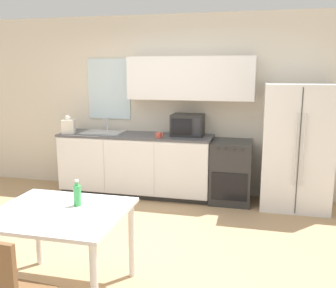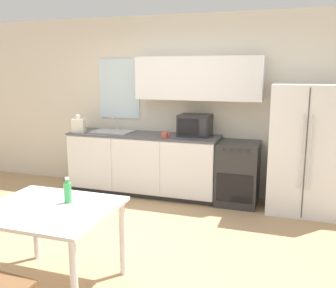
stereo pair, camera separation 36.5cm
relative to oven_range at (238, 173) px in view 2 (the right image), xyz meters
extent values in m
plane|color=tan|center=(-1.02, -1.69, -0.44)|extent=(12.00, 12.00, 0.00)
cube|color=beige|center=(-1.02, 0.34, 0.91)|extent=(12.00, 0.06, 2.70)
cube|color=silver|center=(-1.97, 0.30, 1.15)|extent=(0.70, 0.04, 0.94)
cube|color=white|center=(-0.64, 0.15, 1.33)|extent=(1.85, 0.32, 0.62)
cube|color=#333333|center=(-1.44, 0.03, -0.40)|extent=(2.30, 0.56, 0.08)
cube|color=white|center=(-1.44, 0.00, 0.05)|extent=(2.30, 0.62, 0.82)
cube|color=white|center=(-2.21, -0.32, 0.05)|extent=(0.75, 0.01, 0.80)
cube|color=white|center=(-1.44, -0.32, 0.05)|extent=(0.75, 0.01, 0.80)
cube|color=white|center=(-0.68, -0.32, 0.05)|extent=(0.75, 0.01, 0.80)
cube|color=#4C4C51|center=(-1.44, 0.00, 0.48)|extent=(2.32, 0.65, 0.03)
cube|color=#2D2D2D|center=(0.00, 0.00, 0.00)|extent=(0.57, 0.62, 0.89)
cube|color=black|center=(0.00, -0.31, -0.13)|extent=(0.49, 0.01, 0.39)
cylinder|color=#262626|center=(-0.16, -0.32, 0.39)|extent=(0.03, 0.02, 0.03)
cylinder|color=#262626|center=(-0.06, -0.32, 0.39)|extent=(0.03, 0.02, 0.03)
cylinder|color=#262626|center=(0.06, -0.32, 0.39)|extent=(0.03, 0.02, 0.03)
cylinder|color=#262626|center=(0.16, -0.32, 0.39)|extent=(0.03, 0.02, 0.03)
cube|color=white|center=(0.87, -0.03, 0.41)|extent=(0.90, 0.68, 1.71)
cube|color=#3F3F3F|center=(0.87, -0.37, 0.41)|extent=(0.01, 0.01, 1.65)
cylinder|color=silver|center=(0.82, -0.40, 0.45)|extent=(0.02, 0.02, 0.94)
cylinder|color=silver|center=(0.92, -0.40, 0.45)|extent=(0.02, 0.02, 0.94)
cube|color=#B7BABC|center=(-1.97, 0.00, 0.50)|extent=(0.61, 0.42, 0.02)
cylinder|color=silver|center=(-1.97, 0.17, 0.61)|extent=(0.02, 0.02, 0.20)
cylinder|color=silver|center=(-1.97, 0.10, 0.70)|extent=(0.02, 0.14, 0.02)
cube|color=#282828|center=(-0.66, 0.09, 0.65)|extent=(0.46, 0.38, 0.32)
cube|color=black|center=(-0.72, -0.10, 0.65)|extent=(0.30, 0.01, 0.23)
cube|color=#2D2D33|center=(-0.49, -0.10, 0.65)|extent=(0.09, 0.01, 0.25)
cylinder|color=#BF4C3F|center=(-1.03, -0.22, 0.53)|extent=(0.09, 0.09, 0.08)
torus|color=#BF4C3F|center=(-0.96, -0.22, 0.53)|extent=(0.02, 0.06, 0.06)
cube|color=silver|center=(-2.45, -0.18, 0.60)|extent=(0.22, 0.20, 0.21)
sphere|color=silver|center=(-2.45, -0.18, 0.73)|extent=(0.12, 0.12, 0.10)
cube|color=white|center=(-1.22, -2.67, 0.29)|extent=(1.08, 0.93, 0.03)
cylinder|color=white|center=(-0.74, -3.08, -0.08)|extent=(0.06, 0.06, 0.72)
cylinder|color=white|center=(-1.70, -2.27, -0.08)|extent=(0.06, 0.06, 0.72)
cylinder|color=white|center=(-0.74, -2.27, -0.08)|extent=(0.06, 0.06, 0.72)
cylinder|color=#3FB259|center=(-1.13, -2.52, 0.40)|extent=(0.07, 0.07, 0.18)
cylinder|color=#3FB259|center=(-1.13, -2.52, 0.50)|extent=(0.03, 0.03, 0.03)
cylinder|color=white|center=(-1.13, -2.52, 0.53)|extent=(0.03, 0.03, 0.02)
camera|label=1|loc=(0.33, -5.29, 1.44)|focal=40.00mm
camera|label=2|loc=(0.68, -5.19, 1.44)|focal=40.00mm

